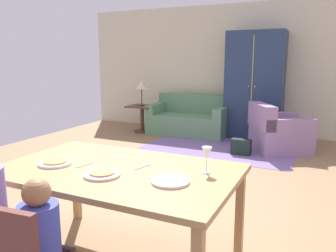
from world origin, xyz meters
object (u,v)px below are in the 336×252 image
at_px(plate_near_child, 102,174).
at_px(couch, 190,120).
at_px(plate_near_man, 55,163).
at_px(dining_table, 117,177).
at_px(handbag, 241,147).
at_px(armoire, 255,85).
at_px(wine_glass, 207,154).
at_px(table_lamp, 142,86).
at_px(armchair, 277,133).
at_px(plate_near_woman, 170,181).
at_px(side_table, 142,115).

bearing_deg(plate_near_child, couch, 104.70).
bearing_deg(plate_near_man, dining_table, 14.23).
height_order(couch, handbag, couch).
bearing_deg(couch, dining_table, -74.75).
bearing_deg(armoire, wine_glass, -82.78).
relative_size(armoire, handbag, 6.56).
relative_size(table_lamp, handbag, 1.69).
xyz_separation_m(couch, armoire, (1.28, 0.23, 0.75)).
relative_size(armchair, table_lamp, 2.17).
bearing_deg(plate_near_woman, armchair, 87.82).
relative_size(plate_near_man, plate_near_child, 1.00).
distance_m(plate_near_child, armchair, 4.16).
distance_m(dining_table, armoire, 4.84).
bearing_deg(table_lamp, side_table, -90.00).
bearing_deg(side_table, armchair, -8.40).
distance_m(couch, table_lamp, 1.26).
xyz_separation_m(dining_table, plate_near_woman, (0.47, -0.10, 0.08)).
relative_size(couch, side_table, 2.83).
distance_m(couch, handbag, 1.81).
xyz_separation_m(dining_table, couch, (-1.25, 4.60, -0.39)).
height_order(armoire, handbag, armoire).
bearing_deg(plate_near_man, couch, 99.39).
height_order(plate_near_child, side_table, plate_near_child).
relative_size(armoire, table_lamp, 3.89).
bearing_deg(armoire, couch, -169.75).
height_order(plate_near_woman, side_table, plate_near_woman).
height_order(dining_table, armchair, armchair).
bearing_deg(armchair, wine_glass, -90.10).
bearing_deg(couch, handbag, -40.09).
distance_m(plate_near_child, handbag, 3.68).
relative_size(dining_table, armchair, 1.47).
bearing_deg(plate_near_man, table_lamp, 111.90).
bearing_deg(dining_table, couch, 105.25).
xyz_separation_m(wine_glass, side_table, (-2.88, 4.16, -0.52)).
bearing_deg(side_table, dining_table, -62.43).
height_order(plate_near_child, armoire, armoire).
relative_size(plate_near_child, armoire, 0.12).
height_order(armchair, table_lamp, table_lamp).
distance_m(plate_near_woman, table_lamp, 5.22).
bearing_deg(armoire, table_lamp, -167.95).
distance_m(plate_near_man, armoire, 4.98).
distance_m(wine_glass, table_lamp, 5.06).
xyz_separation_m(dining_table, plate_near_child, (-0.00, -0.18, 0.08)).
xyz_separation_m(wine_glass, couch, (-1.87, 4.42, -0.59)).
bearing_deg(armoire, side_table, -167.95).
bearing_deg(handbag, table_lamp, 159.35).
bearing_deg(plate_near_woman, armoire, 95.14).
bearing_deg(dining_table, wine_glass, 16.21).
distance_m(side_table, handbag, 2.56).
bearing_deg(armoire, dining_table, -90.36).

